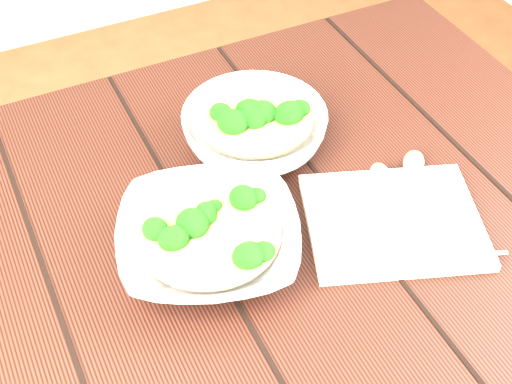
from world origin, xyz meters
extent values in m
cube|color=black|center=(0.00, 0.00, 0.73)|extent=(1.20, 0.80, 0.04)
cube|color=black|center=(0.54, 0.34, 0.35)|extent=(0.07, 0.07, 0.71)
imported|color=silver|center=(-0.02, -0.03, 0.78)|extent=(0.30, 0.30, 0.06)
cylinder|color=olive|center=(-0.02, -0.03, 0.80)|extent=(0.18, 0.18, 0.00)
ellipsoid|color=#20761A|center=(0.00, -0.02, 0.80)|extent=(0.04, 0.03, 0.03)
ellipsoid|color=#20761A|center=(-0.01, 0.01, 0.80)|extent=(0.04, 0.03, 0.03)
ellipsoid|color=#20761A|center=(-0.06, 0.01, 0.80)|extent=(0.04, 0.03, 0.03)
ellipsoid|color=#20761A|center=(-0.05, -0.04, 0.80)|extent=(0.04, 0.03, 0.03)
ellipsoid|color=#20761A|center=(-0.03, -0.07, 0.80)|extent=(0.04, 0.03, 0.03)
ellipsoid|color=#20761A|center=(0.02, -0.07, 0.80)|extent=(0.04, 0.03, 0.03)
imported|color=silver|center=(0.12, 0.13, 0.78)|extent=(0.21, 0.21, 0.07)
cylinder|color=olive|center=(0.12, 0.13, 0.81)|extent=(0.17, 0.17, 0.00)
ellipsoid|color=#20761A|center=(0.14, 0.14, 0.81)|extent=(0.04, 0.04, 0.03)
ellipsoid|color=#20761A|center=(0.14, 0.16, 0.81)|extent=(0.04, 0.04, 0.03)
ellipsoid|color=#20761A|center=(0.11, 0.18, 0.81)|extent=(0.04, 0.04, 0.03)
ellipsoid|color=#20761A|center=(0.10, 0.14, 0.81)|extent=(0.04, 0.04, 0.03)
ellipsoid|color=#20761A|center=(0.08, 0.12, 0.81)|extent=(0.04, 0.04, 0.03)
ellipsoid|color=#20761A|center=(0.10, 0.08, 0.81)|extent=(0.04, 0.04, 0.03)
ellipsoid|color=#20761A|center=(0.13, 0.10, 0.81)|extent=(0.04, 0.04, 0.03)
ellipsoid|color=#20761A|center=(0.16, 0.11, 0.81)|extent=(0.04, 0.04, 0.03)
torus|color=black|center=(-0.03, 0.03, 0.76)|extent=(0.11, 0.11, 0.03)
cube|color=beige|center=(0.22, -0.09, 0.76)|extent=(0.28, 0.26, 0.01)
cylinder|color=#AEA99A|center=(0.21, -0.09, 0.77)|extent=(0.07, 0.13, 0.01)
ellipsoid|color=#AEA99A|center=(0.25, -0.02, 0.77)|extent=(0.05, 0.06, 0.01)
cylinder|color=#AEA99A|center=(0.25, -0.08, 0.77)|extent=(0.10, 0.11, 0.01)
ellipsoid|color=#AEA99A|center=(0.31, -0.01, 0.77)|extent=(0.06, 0.06, 0.01)
camera|label=1|loc=(-0.22, -0.59, 1.46)|focal=50.00mm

